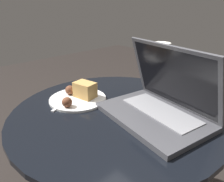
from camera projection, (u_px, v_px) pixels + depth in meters
The scene contains 5 objects.
table at pixel (116, 145), 0.84m from camera, with size 0.76×0.76×0.58m.
laptop at pixel (160, 103), 0.73m from camera, with size 0.39×0.30×0.24m.
beer_glass at pixel (159, 69), 0.88m from camera, with size 0.07×0.07×0.22m.
snack_plate at pixel (79, 95), 0.87m from camera, with size 0.22×0.22×0.07m.
fork at pixel (69, 101), 0.86m from camera, with size 0.07×0.17×0.00m.
Camera 1 is at (0.50, -0.49, 0.95)m, focal length 35.00 mm.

